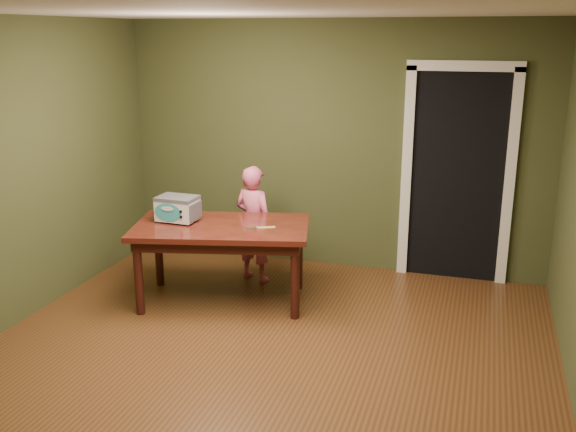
# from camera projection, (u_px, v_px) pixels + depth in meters

# --- Properties ---
(floor) EXTENTS (5.00, 5.00, 0.00)m
(floor) POSITION_uv_depth(u_px,v_px,m) (250.00, 373.00, 4.80)
(floor) COLOR brown
(floor) RESTS_ON ground
(room_shell) EXTENTS (4.52, 5.02, 2.61)m
(room_shell) POSITION_uv_depth(u_px,v_px,m) (246.00, 147.00, 4.33)
(room_shell) COLOR #3D4524
(room_shell) RESTS_ON ground
(doorway) EXTENTS (1.10, 0.66, 2.25)m
(doorway) POSITION_uv_depth(u_px,v_px,m) (458.00, 172.00, 6.69)
(doorway) COLOR black
(doorway) RESTS_ON ground
(dining_table) EXTENTS (1.77, 1.25, 0.75)m
(dining_table) POSITION_uv_depth(u_px,v_px,m) (222.00, 235.00, 5.93)
(dining_table) COLOR #37110C
(dining_table) RESTS_ON floor
(toy_oven) EXTENTS (0.40, 0.28, 0.24)m
(toy_oven) POSITION_uv_depth(u_px,v_px,m) (177.00, 208.00, 5.98)
(toy_oven) COLOR #4C4F54
(toy_oven) RESTS_ON dining_table
(baking_pan) EXTENTS (0.10, 0.10, 0.02)m
(baking_pan) POSITION_uv_depth(u_px,v_px,m) (251.00, 227.00, 5.79)
(baking_pan) COLOR silver
(baking_pan) RESTS_ON dining_table
(spatula) EXTENTS (0.17, 0.10, 0.01)m
(spatula) POSITION_uv_depth(u_px,v_px,m) (265.00, 227.00, 5.81)
(spatula) COLOR #EAE365
(spatula) RESTS_ON dining_table
(child) EXTENTS (0.50, 0.40, 1.19)m
(child) POSITION_uv_depth(u_px,v_px,m) (254.00, 224.00, 6.47)
(child) COLOR #DA597E
(child) RESTS_ON floor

